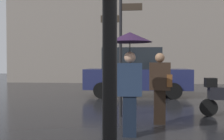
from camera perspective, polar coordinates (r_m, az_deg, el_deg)
name	(u,v)px	position (r m, az deg, el deg)	size (l,w,h in m)	color
pedestrian_with_umbrella	(130,59)	(5.14, 3.79, 2.26)	(0.85, 0.85, 2.00)	black
pedestrian_with_bag	(160,84)	(6.28, 10.18, -2.91)	(0.50, 0.24, 1.64)	black
parked_scooter	(224,95)	(7.67, 22.54, -5.00)	(1.31, 0.32, 1.23)	black
parked_car_left	(135,72)	(11.37, 4.99, -0.48)	(4.32, 1.90, 2.01)	#1E234C
street_signpost	(121,45)	(7.05, 1.87, 5.34)	(1.08, 0.08, 3.10)	black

